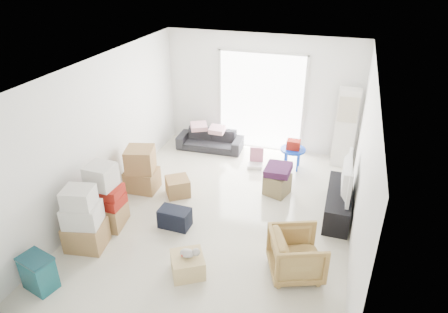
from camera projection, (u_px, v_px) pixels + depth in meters
room_shell at (221, 148)px, 6.64m from camera, size 4.98×6.48×3.18m
sliding_door at (261, 98)px, 9.21m from camera, size 2.10×0.04×2.33m
ac_tower at (345, 128)px, 8.58m from camera, size 0.45×0.30×1.75m
tv_console at (338, 203)px, 7.17m from camera, size 0.43×1.44×0.48m
television at (341, 188)px, 7.03m from camera, size 0.67×1.12×0.14m
sofa at (210, 137)px, 9.53m from camera, size 1.57×0.53×0.61m
pillow_left at (199, 121)px, 9.45m from camera, size 0.51×0.47×0.13m
pillow_right at (217, 124)px, 9.28m from camera, size 0.39×0.32×0.13m
armchair at (297, 252)px, 5.79m from camera, size 0.92×0.94×0.76m
storage_bins at (38, 273)px, 5.58m from camera, size 0.53×0.43×0.54m
box_stack_a at (84, 221)px, 6.27m from camera, size 0.67×0.58×1.09m
box_stack_b at (105, 200)px, 6.78m from camera, size 0.66×0.66×1.17m
box_stack_c at (141, 170)px, 7.83m from camera, size 0.64×0.64×0.91m
loose_box at (178, 187)px, 7.78m from camera, size 0.60×0.60×0.36m
duffel_bag at (175, 218)px, 6.88m from camera, size 0.54×0.33×0.34m
ottoman at (277, 184)px, 7.80m from camera, size 0.54×0.54×0.43m
blanket at (278, 171)px, 7.67m from camera, size 0.50×0.50×0.14m
kids_table at (293, 148)px, 8.60m from camera, size 0.55×0.55×0.67m
toy_walker at (256, 161)px, 8.83m from camera, size 0.36×0.32×0.43m
wood_crate at (188, 265)px, 5.88m from camera, size 0.64×0.64×0.31m
plush_bunny at (189, 253)px, 5.78m from camera, size 0.30×0.17×0.15m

